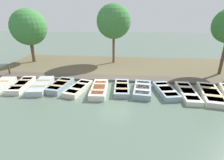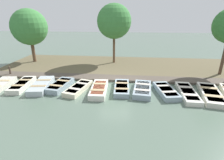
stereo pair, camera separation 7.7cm
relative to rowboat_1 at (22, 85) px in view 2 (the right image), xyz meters
The scene contains 16 objects.
ground_plane 7.22m from the rowboat_1, 97.96° to the left, with size 80.00×80.00×0.00m, color #566B5B.
shore_bank 9.34m from the rowboat_1, 129.99° to the left, with size 8.00×24.00×0.16m.
dock_walkway 7.53m from the rowboat_1, 108.31° to the left, with size 1.31×23.37×0.19m.
rowboat_1 is the anchor object (origin of this frame).
rowboat_2 1.58m from the rowboat_1, 89.45° to the left, with size 3.30×1.60×0.43m.
rowboat_3 2.98m from the rowboat_1, 92.63° to the left, with size 2.82×1.51×0.42m.
rowboat_4 4.51m from the rowboat_1, 87.98° to the left, with size 3.01×1.65×0.36m.
rowboat_5 6.09m from the rowboat_1, 87.29° to the left, with size 3.04×1.19×0.42m.
rowboat_6 7.71m from the rowboat_1, 91.32° to the left, with size 2.87×1.15×0.37m.
rowboat_7 9.22m from the rowboat_1, 90.08° to the left, with size 2.95×1.48×0.42m.
rowboat_8 10.87m from the rowboat_1, 89.71° to the left, with size 2.97×1.60×0.38m.
rowboat_9 12.34m from the rowboat_1, 89.24° to the left, with size 3.47×1.14×0.33m.
rowboat_10 13.85m from the rowboat_1, 88.93° to the left, with size 3.71×1.79×0.37m.
mooring_post_near 3.45m from the rowboat_1, 132.72° to the right, with size 0.15×0.15×0.92m.
park_tree_far_left 8.12m from the rowboat_1, 159.26° to the right, with size 3.79×3.79×5.84m.
park_tree_left 10.66m from the rowboat_1, 138.20° to the left, with size 3.56×3.56×6.32m.
Camera 2 is at (12.70, 1.01, 5.42)m, focal length 28.00 mm.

